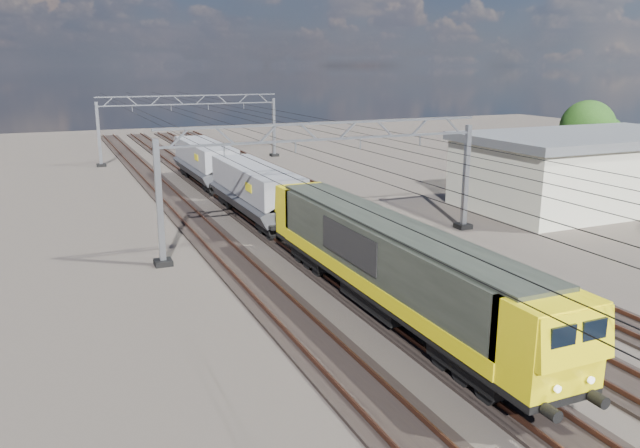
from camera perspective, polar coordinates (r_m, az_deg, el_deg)
name	(u,v)px	position (r m, az deg, el deg)	size (l,w,h in m)	color
ground	(360,264)	(32.91, 3.66, -3.70)	(160.00, 160.00, 0.00)	black
track_outer_west	(250,278)	(30.72, -6.38, -4.94)	(2.60, 140.00, 0.30)	black
track_loco	(325,268)	(32.06, 0.47, -4.02)	(2.60, 140.00, 0.30)	black
track_inner_east	(393,258)	(33.82, 6.68, -3.14)	(2.60, 140.00, 0.30)	black
track_outer_east	(455,250)	(35.94, 12.20, -2.32)	(2.60, 140.00, 0.30)	black
catenary_gantry_mid	(329,179)	(35.46, 0.79, 4.15)	(19.90, 0.90, 7.11)	gray
catenary_gantry_far	(191,125)	(69.58, -11.73, 8.83)	(19.90, 0.90, 7.11)	gray
overhead_wires	(302,139)	(38.83, -1.67, 7.78)	(12.03, 140.00, 0.53)	black
locomotive	(388,260)	(25.99, 6.22, -3.30)	(2.76, 21.10, 3.62)	black
hopper_wagon_lead	(256,188)	(41.82, -5.91, 3.30)	(3.38, 13.00, 3.25)	black
hopper_wagon_mid	(205,160)	(55.33, -10.47, 5.82)	(3.38, 13.00, 3.25)	black
industrial_shed	(588,169)	(50.25, 23.32, 4.62)	(18.60, 10.60, 5.40)	beige
tree_far	(592,130)	(61.35, 23.59, 7.90)	(5.32, 4.92, 7.20)	#322317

